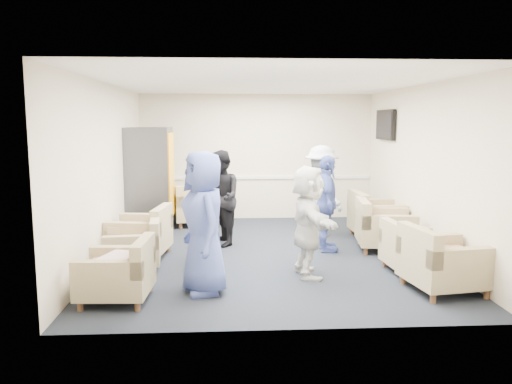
{
  "coord_description": "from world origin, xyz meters",
  "views": [
    {
      "loc": [
        -0.62,
        -7.82,
        2.1
      ],
      "look_at": [
        -0.17,
        0.2,
        0.97
      ],
      "focal_mm": 35.0,
      "sensor_mm": 36.0,
      "label": 1
    }
  ],
  "objects": [
    {
      "name": "left_wall",
      "position": [
        -2.5,
        0.0,
        1.35
      ],
      "size": [
        0.02,
        6.0,
        2.7
      ],
      "primitive_type": "cube",
      "color": "beige",
      "rests_on": "floor"
    },
    {
      "name": "person_mid_right",
      "position": [
        0.97,
        0.1,
        0.79
      ],
      "size": [
        0.44,
        0.95,
        1.57
      ],
      "primitive_type": "imported",
      "rotation": [
        0.0,
        0.0,
        1.5
      ],
      "color": "#42539F",
      "rests_on": "floor"
    },
    {
      "name": "vending_machine",
      "position": [
        -2.09,
        1.65,
        1.0
      ],
      "size": [
        0.81,
        0.95,
        2.0
      ],
      "color": "#4A4A51",
      "rests_on": "floor"
    },
    {
      "name": "person_mid_left",
      "position": [
        -0.93,
        -0.92,
        0.78
      ],
      "size": [
        0.42,
        0.6,
        1.56
      ],
      "primitive_type": "imported",
      "rotation": [
        0.0,
        0.0,
        -1.48
      ],
      "color": "#42539F",
      "rests_on": "floor"
    },
    {
      "name": "ceiling",
      "position": [
        0.0,
        0.0,
        2.7
      ],
      "size": [
        6.0,
        6.0,
        0.0
      ],
      "primitive_type": "plane",
      "rotation": [
        3.14,
        0.0,
        0.0
      ],
      "color": "white",
      "rests_on": "back_wall"
    },
    {
      "name": "armchair_right_midnear",
      "position": [
        1.94,
        -1.13,
        0.31
      ],
      "size": [
        0.83,
        0.83,
        0.62
      ],
      "rotation": [
        0.0,
        0.0,
        1.64
      ],
      "color": "#958560",
      "rests_on": "floor"
    },
    {
      "name": "back_wall",
      "position": [
        0.0,
        3.0,
        1.35
      ],
      "size": [
        5.0,
        0.02,
        2.7
      ],
      "primitive_type": "cube",
      "color": "beige",
      "rests_on": "floor"
    },
    {
      "name": "armchair_right_midfar",
      "position": [
        1.9,
        0.14,
        0.35
      ],
      "size": [
        0.99,
        0.99,
        0.71
      ],
      "rotation": [
        0.0,
        0.0,
        1.44
      ],
      "color": "#958560",
      "rests_on": "floor"
    },
    {
      "name": "backpack",
      "position": [
        -0.96,
        -0.42,
        0.27
      ],
      "size": [
        0.31,
        0.22,
        0.52
      ],
      "rotation": [
        0.0,
        0.0,
        -0.01
      ],
      "color": "black",
      "rests_on": "floor"
    },
    {
      "name": "armchair_right_far",
      "position": [
        2.03,
        0.95,
        0.36
      ],
      "size": [
        0.94,
        0.94,
        0.73
      ],
      "rotation": [
        0.0,
        0.0,
        1.6
      ],
      "color": "#958560",
      "rests_on": "floor"
    },
    {
      "name": "pillow",
      "position": [
        -1.9,
        -2.05,
        0.49
      ],
      "size": [
        0.48,
        0.56,
        0.14
      ],
      "primitive_type": "cube",
      "rotation": [
        0.0,
        0.0,
        -1.88
      ],
      "color": "beige",
      "rests_on": "armchair_left_near"
    },
    {
      "name": "person_front_left",
      "position": [
        -0.92,
        -1.8,
        0.88
      ],
      "size": [
        0.82,
        1.0,
        1.76
      ],
      "primitive_type": "imported",
      "rotation": [
        0.0,
        0.0,
        -1.23
      ],
      "color": "#42539F",
      "rests_on": "floor"
    },
    {
      "name": "person_back_left",
      "position": [
        -0.76,
        0.59,
        0.82
      ],
      "size": [
        0.83,
        0.95,
        1.64
      ],
      "primitive_type": "imported",
      "rotation": [
        0.0,
        0.0,
        -1.26
      ],
      "color": "black",
      "rests_on": "floor"
    },
    {
      "name": "armchair_left_near",
      "position": [
        -1.9,
        -2.06,
        0.32
      ],
      "size": [
        0.83,
        0.83,
        0.64
      ],
      "rotation": [
        0.0,
        0.0,
        -1.62
      ],
      "color": "#958560",
      "rests_on": "floor"
    },
    {
      "name": "chair_rail",
      "position": [
        0.0,
        2.98,
        0.9
      ],
      "size": [
        4.98,
        0.04,
        0.06
      ],
      "primitive_type": "cube",
      "color": "silver",
      "rests_on": "back_wall"
    },
    {
      "name": "person_back_right",
      "position": [
        1.09,
        1.22,
        0.84
      ],
      "size": [
        1.01,
        1.25,
        1.68
      ],
      "primitive_type": "imported",
      "rotation": [
        0.0,
        0.0,
        1.99
      ],
      "color": "silver",
      "rests_on": "floor"
    },
    {
      "name": "floor",
      "position": [
        0.0,
        0.0,
        0.0
      ],
      "size": [
        6.0,
        6.0,
        0.0
      ],
      "primitive_type": "plane",
      "color": "black",
      "rests_on": "ground"
    },
    {
      "name": "armchair_left_mid",
      "position": [
        -1.95,
        -0.73,
        0.31
      ],
      "size": [
        0.85,
        0.85,
        0.61
      ],
      "rotation": [
        0.0,
        0.0,
        -1.46
      ],
      "color": "#958560",
      "rests_on": "floor"
    },
    {
      "name": "right_wall",
      "position": [
        2.5,
        0.0,
        1.35
      ],
      "size": [
        0.02,
        6.0,
        2.7
      ],
      "primitive_type": "cube",
      "color": "beige",
      "rests_on": "floor"
    },
    {
      "name": "front_wall",
      "position": [
        0.0,
        -3.0,
        1.35
      ],
      "size": [
        5.0,
        0.02,
        2.7
      ],
      "primitive_type": "cube",
      "color": "beige",
      "rests_on": "floor"
    },
    {
      "name": "tv",
      "position": [
        2.44,
        1.8,
        2.05
      ],
      "size": [
        0.1,
        1.0,
        0.58
      ],
      "color": "black",
      "rests_on": "right_wall"
    },
    {
      "name": "armchair_right_near",
      "position": [
        2.0,
        -1.94,
        0.35
      ],
      "size": [
        1.0,
        1.0,
        0.7
      ],
      "rotation": [
        0.0,
        0.0,
        1.72
      ],
      "color": "#958560",
      "rests_on": "floor"
    },
    {
      "name": "armchair_left_far",
      "position": [
        -1.95,
        -0.1,
        0.34
      ],
      "size": [
        0.96,
        0.96,
        0.68
      ],
      "rotation": [
        0.0,
        0.0,
        -1.7
      ],
      "color": "#958560",
      "rests_on": "floor"
    },
    {
      "name": "person_front_right",
      "position": [
        0.46,
        -1.21,
        0.76
      ],
      "size": [
        0.57,
        1.45,
        1.53
      ],
      "primitive_type": "imported",
      "rotation": [
        0.0,
        0.0,
        1.65
      ],
      "color": "silver",
      "rests_on": "floor"
    },
    {
      "name": "armchair_corner",
      "position": [
        -1.29,
        2.34,
        0.36
      ],
      "size": [
        1.1,
        1.1,
        0.73
      ],
      "rotation": [
        0.0,
        0.0,
        3.39
      ],
      "color": "#958560",
      "rests_on": "floor"
    }
  ]
}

